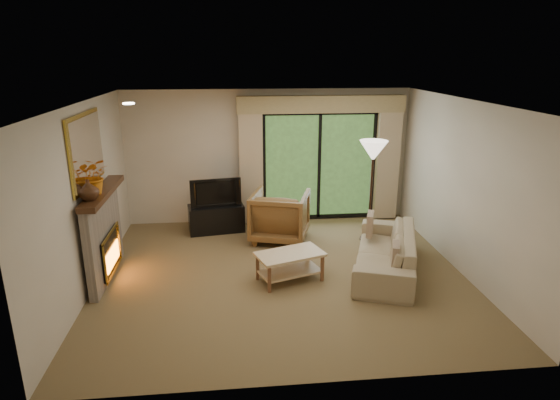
{
  "coord_description": "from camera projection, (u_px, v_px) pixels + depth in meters",
  "views": [
    {
      "loc": [
        -0.7,
        -6.45,
        3.23
      ],
      "look_at": [
        0.0,
        0.3,
        1.1
      ],
      "focal_mm": 30.0,
      "sensor_mm": 36.0,
      "label": 1
    }
  ],
  "objects": [
    {
      "name": "pillow_far",
      "position": [
        370.0,
        224.0,
        7.74
      ],
      "size": [
        0.22,
        0.39,
        0.38
      ],
      "primitive_type": "cube",
      "rotation": [
        0.0,
        0.0,
        -0.34
      ],
      "color": "brown",
      "rests_on": "sofa"
    },
    {
      "name": "floor",
      "position": [
        282.0,
        274.0,
        7.16
      ],
      "size": [
        5.5,
        5.5,
        0.0
      ],
      "primitive_type": "plane",
      "color": "brown",
      "rests_on": "ground"
    },
    {
      "name": "sofa",
      "position": [
        385.0,
        251.0,
        7.22
      ],
      "size": [
        1.52,
        2.32,
        0.63
      ],
      "primitive_type": "imported",
      "rotation": [
        0.0,
        0.0,
        -1.91
      ],
      "color": "#9D8A69",
      "rests_on": "floor"
    },
    {
      "name": "wall_front",
      "position": [
        311.0,
        268.0,
        4.4
      ],
      "size": [
        5.0,
        0.0,
        5.0
      ],
      "primitive_type": "plane",
      "rotation": [
        -1.57,
        0.0,
        0.0
      ],
      "color": "beige",
      "rests_on": "ground"
    },
    {
      "name": "branches",
      "position": [
        93.0,
        176.0,
        6.41
      ],
      "size": [
        0.48,
        0.43,
        0.51
      ],
      "primitive_type": "imported",
      "rotation": [
        0.0,
        0.0,
        0.06
      ],
      "color": "#CB6D14",
      "rests_on": "fireplace"
    },
    {
      "name": "curtain_right",
      "position": [
        387.0,
        161.0,
        9.25
      ],
      "size": [
        0.45,
        0.18,
        2.35
      ],
      "primitive_type": "cube",
      "color": "tan",
      "rests_on": "floor"
    },
    {
      "name": "wall_left",
      "position": [
        86.0,
        199.0,
        6.5
      ],
      "size": [
        0.0,
        5.0,
        5.0
      ],
      "primitive_type": "plane",
      "rotation": [
        1.57,
        0.0,
        1.57
      ],
      "color": "beige",
      "rests_on": "ground"
    },
    {
      "name": "curtain_left",
      "position": [
        251.0,
        164.0,
        8.99
      ],
      "size": [
        0.45,
        0.18,
        2.35
      ],
      "primitive_type": "cube",
      "color": "tan",
      "rests_on": "floor"
    },
    {
      "name": "armchair",
      "position": [
        280.0,
        216.0,
        8.37
      ],
      "size": [
        1.21,
        1.22,
        0.9
      ],
      "primitive_type": "imported",
      "rotation": [
        0.0,
        0.0,
        2.85
      ],
      "color": "brown",
      "rests_on": "floor"
    },
    {
      "name": "floor_lamp",
      "position": [
        371.0,
        192.0,
        8.22
      ],
      "size": [
        0.52,
        0.52,
        1.81
      ],
      "primitive_type": null,
      "rotation": [
        0.0,
        0.0,
        0.07
      ],
      "color": "beige",
      "rests_on": "floor"
    },
    {
      "name": "vase",
      "position": [
        88.0,
        190.0,
        6.18
      ],
      "size": [
        0.33,
        0.33,
        0.28
      ],
      "primitive_type": "imported",
      "rotation": [
        0.0,
        0.0,
        -0.25
      ],
      "color": "#3B2111",
      "rests_on": "fireplace"
    },
    {
      "name": "pillow_near",
      "position": [
        395.0,
        255.0,
        6.56
      ],
      "size": [
        0.2,
        0.35,
        0.34
      ],
      "primitive_type": "cube",
      "rotation": [
        0.0,
        0.0,
        -0.34
      ],
      "color": "brown",
      "rests_on": "sofa"
    },
    {
      "name": "cornice",
      "position": [
        321.0,
        104.0,
        8.8
      ],
      "size": [
        3.2,
        0.24,
        0.32
      ],
      "primitive_type": "cube",
      "color": "tan",
      "rests_on": "wall_back"
    },
    {
      "name": "coffee_table",
      "position": [
        290.0,
        267.0,
        6.92
      ],
      "size": [
        1.09,
        0.82,
        0.44
      ],
      "primitive_type": null,
      "rotation": [
        0.0,
        0.0,
        0.33
      ],
      "color": "#D1B183",
      "rests_on": "floor"
    },
    {
      "name": "sliding_door",
      "position": [
        319.0,
        166.0,
        9.26
      ],
      "size": [
        2.26,
        0.1,
        2.16
      ],
      "primitive_type": null,
      "color": "black",
      "rests_on": "floor"
    },
    {
      "name": "media_console",
      "position": [
        216.0,
        218.0,
        8.83
      ],
      "size": [
        1.08,
        0.61,
        0.51
      ],
      "primitive_type": "cube",
      "rotation": [
        0.0,
        0.0,
        0.16
      ],
      "color": "black",
      "rests_on": "floor"
    },
    {
      "name": "ceiling",
      "position": [
        282.0,
        102.0,
        6.38
      ],
      "size": [
        5.5,
        5.5,
        0.0
      ],
      "primitive_type": "plane",
      "rotation": [
        3.14,
        0.0,
        0.0
      ],
      "color": "silver",
      "rests_on": "ground"
    },
    {
      "name": "mirror",
      "position": [
        87.0,
        150.0,
        6.5
      ],
      "size": [
        0.07,
        1.45,
        1.02
      ],
      "primitive_type": null,
      "color": "#B39432",
      "rests_on": "wall_left"
    },
    {
      "name": "wall_back",
      "position": [
        268.0,
        157.0,
        9.14
      ],
      "size": [
        5.0,
        0.0,
        5.0
      ],
      "primitive_type": "plane",
      "rotation": [
        1.57,
        0.0,
        0.0
      ],
      "color": "beige",
      "rests_on": "ground"
    },
    {
      "name": "fireplace",
      "position": [
        103.0,
        234.0,
        6.89
      ],
      "size": [
        0.24,
        1.7,
        1.37
      ],
      "primitive_type": null,
      "color": "gray",
      "rests_on": "floor"
    },
    {
      "name": "tv",
      "position": [
        215.0,
        192.0,
        8.68
      ],
      "size": [
        0.94,
        0.27,
        0.54
      ],
      "primitive_type": "imported",
      "rotation": [
        0.0,
        0.0,
        0.16
      ],
      "color": "black",
      "rests_on": "media_console"
    },
    {
      "name": "wall_right",
      "position": [
        463.0,
        188.0,
        7.04
      ],
      "size": [
        0.0,
        5.0,
        5.0
      ],
      "primitive_type": "plane",
      "rotation": [
        1.57,
        0.0,
        -1.57
      ],
      "color": "beige",
      "rests_on": "ground"
    }
  ]
}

